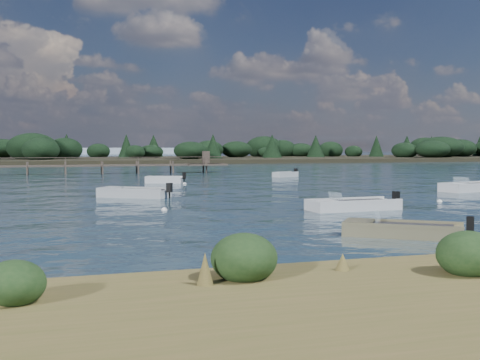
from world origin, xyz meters
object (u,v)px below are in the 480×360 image
object	(u,v)px
tender_far_white	(164,181)
dinghy_mid_grey	(134,195)
dinghy_mid_white_b	(471,189)
tender_far_grey_b	(285,176)
dinghy_near_olive	(402,233)
dinghy_mid_white_a	(353,207)

from	to	relation	value
tender_far_white	dinghy_mid_grey	size ratio (longest dim) A/B	0.77
dinghy_mid_white_b	tender_far_grey_b	bearing A→B (deg)	104.33
dinghy_near_olive	dinghy_mid_white_a	distance (m)	9.29
dinghy_mid_grey	tender_far_white	bearing A→B (deg)	72.44
dinghy_mid_white_b	dinghy_mid_white_a	world-z (taller)	dinghy_mid_white_b
tender_far_white	dinghy_mid_grey	bearing A→B (deg)	-107.56
dinghy_mid_grey	dinghy_near_olive	bearing A→B (deg)	-69.60
dinghy_mid_white_b	dinghy_mid_white_a	size ratio (longest dim) A/B	1.07
dinghy_near_olive	tender_far_white	world-z (taller)	tender_far_white
dinghy_near_olive	dinghy_mid_white_a	xyz separation A→B (m)	(2.63, 8.91, 0.01)
dinghy_mid_white_a	dinghy_mid_grey	world-z (taller)	dinghy_mid_grey
dinghy_mid_white_a	dinghy_mid_grey	distance (m)	15.22
tender_far_white	tender_far_grey_b	size ratio (longest dim) A/B	1.12
dinghy_mid_white_b	dinghy_mid_grey	world-z (taller)	dinghy_mid_white_b
dinghy_mid_white_b	tender_far_grey_b	size ratio (longest dim) A/B	1.72
dinghy_mid_white_a	tender_far_grey_b	world-z (taller)	dinghy_mid_white_a
dinghy_mid_white_b	tender_far_white	distance (m)	26.13
dinghy_near_olive	dinghy_mid_white_b	bearing A→B (deg)	46.26
dinghy_mid_white_b	dinghy_mid_grey	size ratio (longest dim) A/B	1.18
dinghy_near_olive	dinghy_mid_white_a	size ratio (longest dim) A/B	0.83
dinghy_mid_white_b	dinghy_mid_grey	distance (m)	24.95
dinghy_mid_white_b	dinghy_near_olive	world-z (taller)	dinghy_mid_white_b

